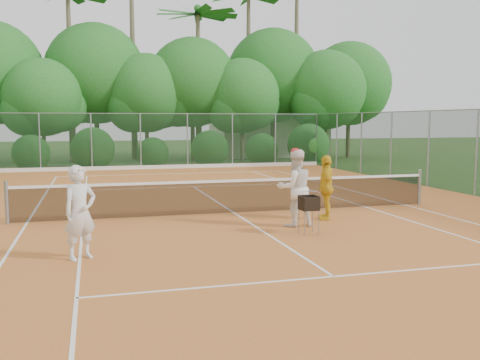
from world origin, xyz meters
name	(u,v)px	position (x,y,z in m)	size (l,w,h in m)	color
ground	(235,214)	(0.00, 0.00, 0.00)	(120.00, 120.00, 0.00)	#274619
clay_court	(235,214)	(0.00, 0.00, 0.01)	(18.00, 36.00, 0.02)	#BD6B2B
club_building	(268,136)	(9.00, 24.00, 1.50)	(8.00, 5.00, 3.00)	beige
tennis_net	(235,195)	(0.00, 0.00, 0.53)	(11.97, 0.10, 1.10)	gray
player_white	(80,212)	(-4.08, -4.07, 0.91)	(0.65, 0.42, 1.77)	silver
player_center_grp	(295,188)	(0.96, -2.16, 0.98)	(0.96, 0.76, 1.93)	white
player_yellow	(326,187)	(2.09, -1.52, 0.87)	(1.00, 0.42, 1.70)	gold
ball_hopper	(309,204)	(0.93, -3.11, 0.72)	(0.39, 0.39, 0.88)	gray
stray_ball_a	(91,177)	(-3.91, 11.18, 0.05)	(0.07, 0.07, 0.07)	gold
stray_ball_b	(196,170)	(1.41, 13.24, 0.05)	(0.07, 0.07, 0.07)	#DCEC36
stray_ball_c	(174,176)	(-0.13, 10.65, 0.05)	(0.07, 0.07, 0.07)	yellow
court_markings	(235,213)	(0.00, 0.00, 0.02)	(11.03, 23.83, 0.01)	white
fence_back	(164,141)	(0.00, 15.00, 1.52)	(18.07, 0.07, 3.00)	#19381E
tropical_treeline	(175,82)	(1.43, 20.22, 5.11)	(32.10, 8.49, 15.03)	brown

